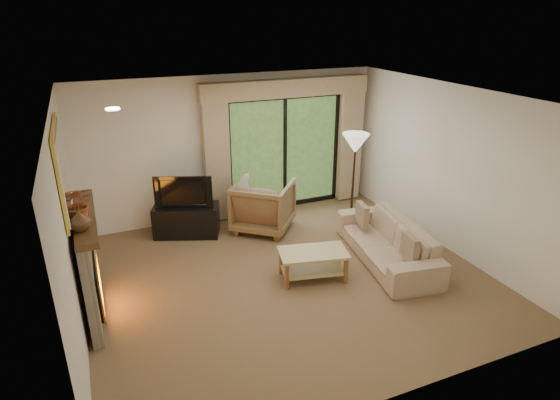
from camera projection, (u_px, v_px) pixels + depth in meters
name	position (u px, v px, depth m)	size (l,w,h in m)	color
floor	(288.00, 277.00, 6.82)	(5.50, 5.50, 0.00)	brown
ceiling	(289.00, 97.00, 5.83)	(5.50, 5.50, 0.00)	silver
wall_back	(233.00, 147.00, 8.46)	(5.00, 5.00, 0.00)	white
wall_front	(401.00, 288.00, 4.19)	(5.00, 5.00, 0.00)	white
wall_left	(69.00, 228.00, 5.34)	(5.00, 5.00, 0.00)	white
wall_right	(449.00, 169.00, 7.32)	(5.00, 5.00, 0.00)	white
fireplace	(88.00, 265.00, 5.78)	(0.24, 1.70, 1.37)	gray
mirror	(62.00, 169.00, 5.27)	(0.07, 1.45, 1.02)	gold
sliding_door	(284.00, 153.00, 8.85)	(2.26, 0.10, 2.16)	black
curtain_left	(217.00, 157.00, 8.23)	(0.45, 0.18, 2.35)	tan
curtain_right	(350.00, 142.00, 9.21)	(0.45, 0.18, 2.35)	tan
cornice	(287.00, 88.00, 8.31)	(3.20, 0.24, 0.32)	tan
media_console	(187.00, 220.00, 8.00)	(1.08, 0.49, 0.54)	black
tv	(184.00, 190.00, 7.80)	(0.96, 0.12, 0.55)	black
armchair	(263.00, 206.00, 8.15)	(0.95, 0.98, 0.89)	brown
sofa	(387.00, 241.00, 7.18)	(2.15, 0.84, 0.63)	tan
pillow_near	(410.00, 247.00, 6.54)	(0.10, 0.37, 0.37)	brown
pillow_far	(362.00, 214.00, 7.60)	(0.09, 0.36, 0.36)	brown
coffee_table	(313.00, 265.00, 6.71)	(0.96, 0.53, 0.43)	tan
floor_lamp	(353.00, 182.00, 8.05)	(0.46, 0.46, 1.71)	beige
vase	(80.00, 220.00, 5.09)	(0.23, 0.23, 0.24)	#4A341C
branches	(78.00, 204.00, 5.25)	(0.40, 0.34, 0.44)	#9A4723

